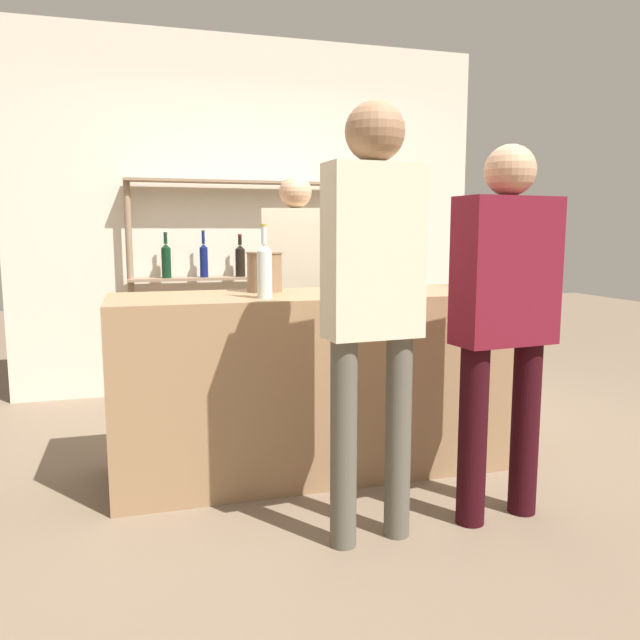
% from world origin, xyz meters
% --- Properties ---
extents(ground_plane, '(16.00, 16.00, 0.00)m').
position_xyz_m(ground_plane, '(0.00, 0.00, 0.00)').
color(ground_plane, '#7A6651').
extents(bar_counter, '(2.17, 0.68, 0.96)m').
position_xyz_m(bar_counter, '(0.00, 0.00, 0.48)').
color(bar_counter, '#997551').
rests_on(bar_counter, ground_plane).
extents(back_wall, '(3.77, 0.12, 2.80)m').
position_xyz_m(back_wall, '(0.00, 1.94, 1.40)').
color(back_wall, beige).
rests_on(back_wall, ground_plane).
extents(back_shelf, '(2.01, 0.18, 1.68)m').
position_xyz_m(back_shelf, '(0.00, 1.76, 1.11)').
color(back_shelf, '#897056').
rests_on(back_shelf, ground_plane).
extents(counter_bottle_0, '(0.08, 0.08, 0.31)m').
position_xyz_m(counter_bottle_0, '(0.98, 0.07, 1.08)').
color(counter_bottle_0, black).
rests_on(counter_bottle_0, bar_counter).
extents(counter_bottle_1, '(0.09, 0.09, 0.32)m').
position_xyz_m(counter_bottle_1, '(0.55, 0.17, 1.09)').
color(counter_bottle_1, '#0F1956').
rests_on(counter_bottle_1, bar_counter).
extents(counter_bottle_2, '(0.07, 0.07, 0.36)m').
position_xyz_m(counter_bottle_2, '(-0.33, -0.17, 1.10)').
color(counter_bottle_2, silver).
rests_on(counter_bottle_2, bar_counter).
extents(wine_glass, '(0.08, 0.08, 0.16)m').
position_xyz_m(wine_glass, '(0.14, 0.05, 1.08)').
color(wine_glass, silver).
rests_on(wine_glass, bar_counter).
extents(ice_bucket, '(0.20, 0.20, 0.21)m').
position_xyz_m(ice_bucket, '(-0.27, 0.16, 1.07)').
color(ice_bucket, '#846647').
rests_on(ice_bucket, bar_counter).
extents(customer_right, '(0.47, 0.24, 1.65)m').
position_xyz_m(customer_right, '(0.60, -0.81, 0.96)').
color(customer_right, black).
rests_on(customer_right, ground_plane).
extents(server_behind_counter, '(0.47, 0.32, 1.65)m').
position_xyz_m(server_behind_counter, '(0.10, 0.93, 0.97)').
color(server_behind_counter, '#575347').
rests_on(server_behind_counter, ground_plane).
extents(customer_center, '(0.40, 0.23, 1.78)m').
position_xyz_m(customer_center, '(-0.03, -0.85, 1.08)').
color(customer_center, '#575347').
rests_on(customer_center, ground_plane).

